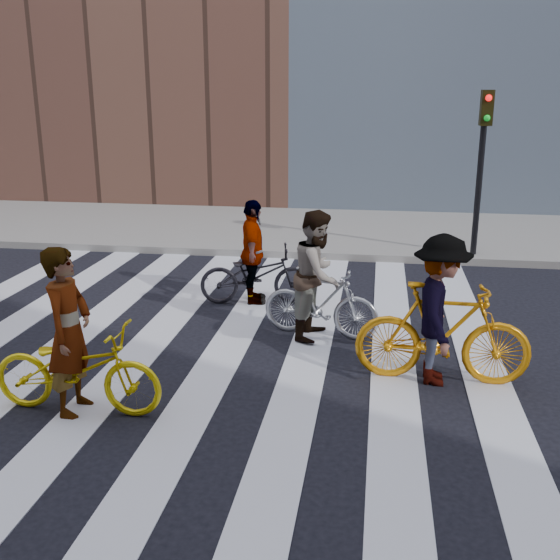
% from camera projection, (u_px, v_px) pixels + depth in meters
% --- Properties ---
extents(ground, '(100.00, 100.00, 0.00)m').
position_uv_depth(ground, '(184.00, 350.00, 8.72)').
color(ground, black).
rests_on(ground, ground).
extents(sidewalk_far, '(100.00, 5.00, 0.15)m').
position_uv_depth(sidewalk_far, '(274.00, 229.00, 15.81)').
color(sidewalk_far, gray).
rests_on(sidewalk_far, ground).
extents(zebra_crosswalk, '(8.25, 10.00, 0.01)m').
position_uv_depth(zebra_crosswalk, '(184.00, 350.00, 8.71)').
color(zebra_crosswalk, silver).
rests_on(zebra_crosswalk, ground).
extents(traffic_signal, '(0.22, 0.42, 3.33)m').
position_uv_depth(traffic_signal, '(483.00, 147.00, 12.48)').
color(traffic_signal, black).
rests_on(traffic_signal, ground).
extents(bike_yellow_left, '(1.88, 0.67, 0.98)m').
position_uv_depth(bike_yellow_left, '(77.00, 369.00, 6.96)').
color(bike_yellow_left, yellow).
rests_on(bike_yellow_left, ground).
extents(bike_silver_mid, '(1.71, 0.79, 0.99)m').
position_uv_depth(bike_silver_mid, '(321.00, 302.00, 9.09)').
color(bike_silver_mid, '#A3A6AD').
rests_on(bike_silver_mid, ground).
extents(bike_yellow_right, '(2.04, 0.63, 1.22)m').
position_uv_depth(bike_yellow_right, '(443.00, 333.00, 7.64)').
color(bike_yellow_right, orange).
rests_on(bike_yellow_right, ground).
extents(bike_dark_rear, '(1.88, 0.95, 0.94)m').
position_uv_depth(bike_dark_rear, '(256.00, 275.00, 10.51)').
color(bike_dark_rear, black).
rests_on(bike_dark_rear, ground).
extents(rider_left, '(0.44, 0.67, 1.82)m').
position_uv_depth(rider_left, '(69.00, 332.00, 6.84)').
color(rider_left, slate).
rests_on(rider_left, ground).
extents(rider_mid, '(0.84, 0.99, 1.79)m').
position_uv_depth(rider_mid, '(318.00, 275.00, 8.98)').
color(rider_mid, slate).
rests_on(rider_mid, ground).
extents(rider_right, '(0.69, 1.17, 1.78)m').
position_uv_depth(rider_right, '(440.00, 310.00, 7.57)').
color(rider_right, slate).
rests_on(rider_right, ground).
extents(rider_rear, '(0.59, 1.05, 1.68)m').
position_uv_depth(rider_rear, '(253.00, 252.00, 10.41)').
color(rider_rear, slate).
rests_on(rider_rear, ground).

